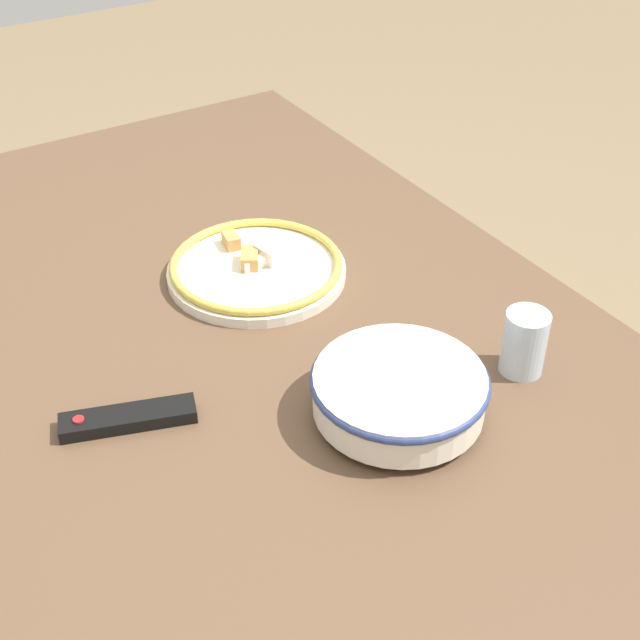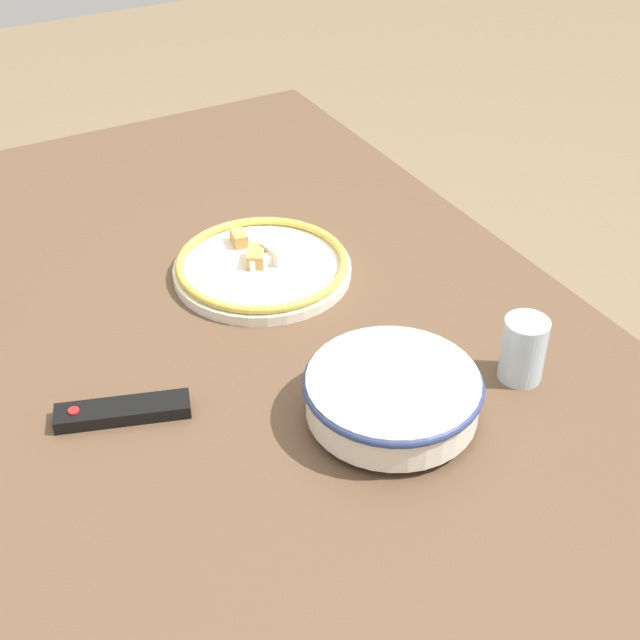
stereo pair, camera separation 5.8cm
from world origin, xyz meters
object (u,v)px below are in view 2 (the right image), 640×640
object	(u,v)px
noodle_bowl	(392,395)
tv_remote	(123,411)
food_plate	(262,266)
drinking_glass	(523,349)

from	to	relation	value
noodle_bowl	tv_remote	world-z (taller)	noodle_bowl
noodle_bowl	tv_remote	bearing A→B (deg)	60.85
noodle_bowl	food_plate	size ratio (longest dim) A/B	0.81
noodle_bowl	tv_remote	distance (m)	0.37
noodle_bowl	food_plate	world-z (taller)	noodle_bowl
noodle_bowl	drinking_glass	size ratio (longest dim) A/B	2.47
noodle_bowl	tv_remote	xyz separation A→B (m)	(0.18, 0.32, -0.03)
food_plate	tv_remote	xyz separation A→B (m)	(-0.23, 0.33, -0.01)
tv_remote	drinking_glass	distance (m)	0.57
noodle_bowl	food_plate	bearing A→B (deg)	-0.24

